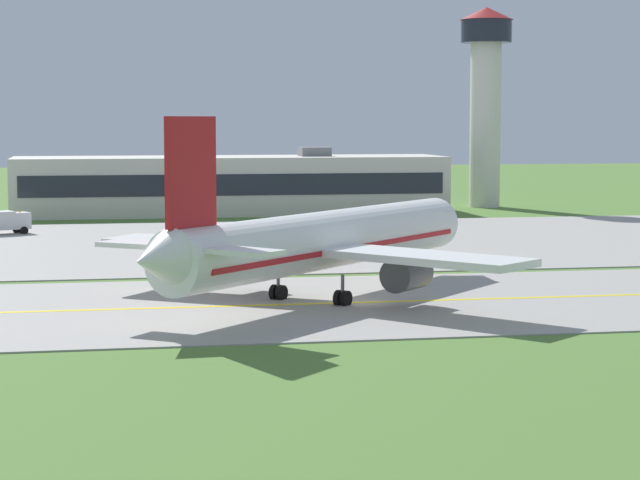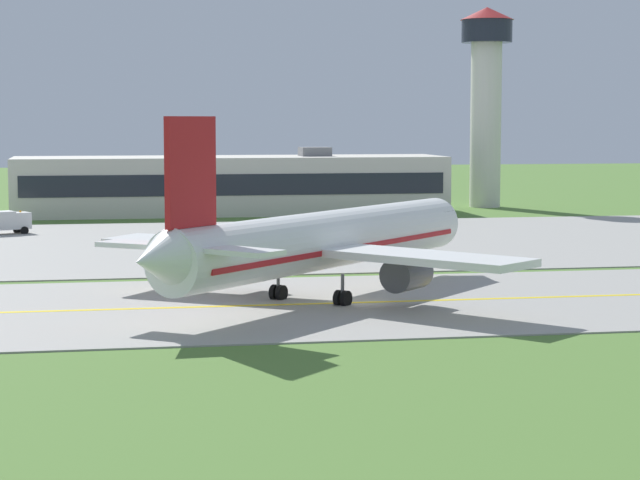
# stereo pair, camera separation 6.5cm
# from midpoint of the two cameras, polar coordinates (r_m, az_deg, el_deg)

# --- Properties ---
(ground_plane) EXTENTS (500.00, 500.00, 0.00)m
(ground_plane) POSITION_cam_midpoint_polar(r_m,az_deg,el_deg) (83.82, 1.79, -2.98)
(ground_plane) COLOR #517A33
(taxiway_strip) EXTENTS (240.00, 28.00, 0.10)m
(taxiway_strip) POSITION_cam_midpoint_polar(r_m,az_deg,el_deg) (83.81, 1.79, -2.95)
(taxiway_strip) COLOR #9E9B93
(taxiway_strip) RESTS_ON ground
(apron_pad) EXTENTS (140.00, 52.00, 0.10)m
(apron_pad) POSITION_cam_midpoint_polar(r_m,az_deg,el_deg) (126.67, 2.11, -0.05)
(apron_pad) COLOR #9E9B93
(apron_pad) RESTS_ON ground
(taxiway_centreline) EXTENTS (220.00, 0.60, 0.01)m
(taxiway_centreline) POSITION_cam_midpoint_polar(r_m,az_deg,el_deg) (83.80, 1.79, -2.91)
(taxiway_centreline) COLOR yellow
(taxiway_centreline) RESTS_ON taxiway_strip
(airplane_lead) EXTENTS (30.38, 32.03, 12.70)m
(airplane_lead) POSITION_cam_midpoint_polar(r_m,az_deg,el_deg) (84.75, 0.05, -0.07)
(airplane_lead) COLOR white
(airplane_lead) RESTS_ON ground
(service_truck_baggage) EXTENTS (6.30, 4.43, 2.60)m
(service_truck_baggage) POSITION_cam_midpoint_polar(r_m,az_deg,el_deg) (137.84, -14.57, 0.85)
(service_truck_baggage) COLOR silver
(service_truck_baggage) RESTS_ON ground
(terminal_building) EXTENTS (57.01, 13.93, 8.81)m
(terminal_building) POSITION_cam_midpoint_polar(r_m,az_deg,el_deg) (164.76, -4.16, 2.56)
(terminal_building) COLOR beige
(terminal_building) RESTS_ON ground
(control_tower) EXTENTS (7.60, 7.60, 28.40)m
(control_tower) POSITION_cam_midpoint_polar(r_m,az_deg,el_deg) (178.08, 7.68, 7.00)
(control_tower) COLOR silver
(control_tower) RESTS_ON ground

